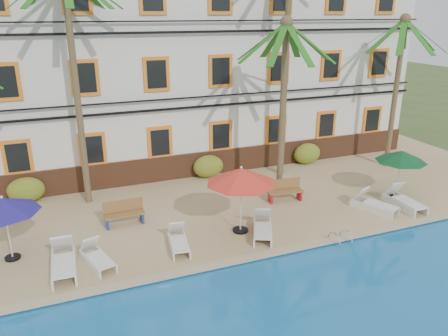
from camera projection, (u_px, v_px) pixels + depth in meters
name	position (u px, v px, depth m)	size (l,w,h in m)	color
ground	(252.00, 249.00, 15.24)	(100.00, 100.00, 0.00)	#384C23
pool_deck	(205.00, 194.00, 19.58)	(30.00, 12.00, 0.25)	tan
pool_coping	(264.00, 255.00, 14.36)	(30.00, 0.35, 0.06)	tan
hotel_building	(172.00, 63.00, 22.17)	(25.40, 6.44, 10.22)	silver
palm_b	(73.00, 58.00, 16.44)	(4.02, 4.02, 9.42)	brown
palm_c	(284.00, 84.00, 17.70)	(4.02, 4.02, 7.45)	brown
palm_d	(287.00, 38.00, 19.46)	(4.02, 4.02, 10.39)	brown
palm_e	(398.00, 72.00, 21.16)	(4.02, 4.02, 7.51)	brown
shrub_left	(26.00, 190.00, 18.22)	(1.50, 0.90, 1.10)	#1B5B1A
shrub_mid	(208.00, 166.00, 21.00)	(1.50, 0.90, 1.10)	#1B5B1A
shrub_right	(307.00, 154.00, 22.90)	(1.50, 0.90, 1.10)	#1B5B1A
umbrella_blue	(3.00, 206.00, 13.56)	(2.22, 2.22, 2.22)	black
umbrella_red	(241.00, 176.00, 15.24)	(2.53, 2.53, 2.53)	black
umbrella_green	(401.00, 156.00, 18.38)	(2.14, 2.14, 2.15)	black
lounger_a	(63.00, 261.00, 13.46)	(0.77, 2.03, 0.95)	silver
lounger_b	(97.00, 257.00, 13.79)	(1.05, 1.76, 0.78)	silver
lounger_c	(179.00, 241.00, 14.77)	(0.82, 1.72, 0.78)	silver
lounger_d	(263.00, 228.00, 15.62)	(1.37, 1.91, 0.86)	silver
lounger_e	(374.00, 204.00, 17.57)	(1.32, 1.94, 0.86)	silver
lounger_f	(404.00, 200.00, 17.83)	(0.75, 1.97, 0.92)	silver
bench_left	(124.00, 213.00, 16.35)	(1.51, 0.50, 0.93)	olive
bench_right	(285.00, 190.00, 18.45)	(1.55, 0.68, 0.93)	olive
pool_ladder	(340.00, 241.00, 15.29)	(0.54, 0.74, 0.74)	silver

